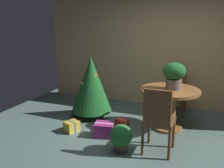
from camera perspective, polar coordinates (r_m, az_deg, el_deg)
The scene contains 11 objects.
ground_plane at distance 4.15m, azimuth 7.56°, elevation -13.77°, with size 6.60×6.60×0.00m, color #4C6660.
back_wall_panel at distance 5.88m, azimuth 13.25°, elevation 7.43°, with size 6.00×0.10×2.60m, color tan.
round_dining_table at distance 4.68m, azimuth 12.65°, elevation -3.75°, with size 1.05×1.05×0.75m.
flower_vase at distance 4.57m, azimuth 13.70°, elevation 2.20°, with size 0.40×0.40×0.47m.
wooden_chair_near at distance 3.76m, azimuth 10.29°, elevation -7.48°, with size 0.43×0.45×1.01m.
wooden_chair_far at distance 5.55m, azimuth 14.15°, elevation -1.10°, with size 0.41×0.43×0.94m.
holiday_tree at distance 5.17m, azimuth -4.64°, elevation -0.03°, with size 0.82×0.82×1.24m.
gift_box_purple at distance 4.43m, azimuth -1.76°, elevation -10.11°, with size 0.37×0.33×0.24m.
gift_box_red at distance 4.88m, azimuth 2.22°, elevation -8.55°, with size 0.27×0.26×0.12m.
gift_box_gold at distance 4.66m, azimuth -8.97°, elevation -9.33°, with size 0.28×0.30×0.19m.
potted_plant at distance 3.90m, azimuth 2.03°, elevation -11.67°, with size 0.34×0.34×0.43m.
Camera 1 is at (0.84, -3.59, 1.90)m, focal length 41.03 mm.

